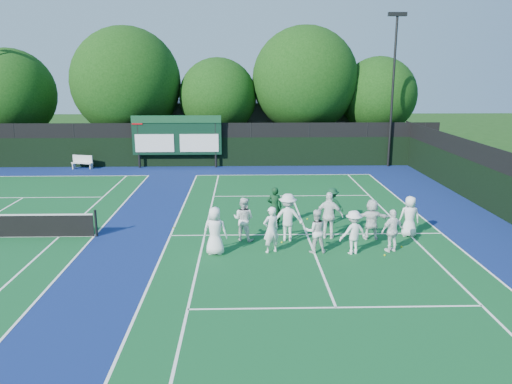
{
  "coord_description": "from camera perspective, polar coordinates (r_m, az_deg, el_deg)",
  "views": [
    {
      "loc": [
        -2.57,
        -18.05,
        6.4
      ],
      "look_at": [
        -2.0,
        3.0,
        1.3
      ],
      "focal_mm": 35.0,
      "sensor_mm": 36.0,
      "label": 1
    }
  ],
  "objects": [
    {
      "name": "tree_e",
      "position": [
        39.05,
        13.97,
        10.47
      ],
      "size": [
        5.68,
        5.68,
        7.51
      ],
      "color": "black",
      "rests_on": "ground"
    },
    {
      "name": "tree_a",
      "position": [
        41.26,
        -26.05,
        9.8
      ],
      "size": [
        6.58,
        6.58,
        8.08
      ],
      "color": "black",
      "rests_on": "ground"
    },
    {
      "name": "tennis_ball_5",
      "position": [
        19.47,
        16.29,
        -6.04
      ],
      "size": [
        0.07,
        0.07,
        0.07
      ],
      "primitive_type": "sphere",
      "color": "#C2D118",
      "rests_on": "ground"
    },
    {
      "name": "court_apron",
      "position": [
        20.38,
        -11.2,
        -4.94
      ],
      "size": [
        34.0,
        32.0,
        0.01
      ],
      "primitive_type": "cube",
      "color": "navy",
      "rests_on": "ground"
    },
    {
      "name": "back_fence",
      "position": [
        34.59,
        -7.25,
        5.13
      ],
      "size": [
        34.0,
        0.08,
        3.0
      ],
      "color": "black",
      "rests_on": "ground"
    },
    {
      "name": "tennis_ball_0",
      "position": [
        19.21,
        2.96,
        -5.76
      ],
      "size": [
        0.07,
        0.07,
        0.07
      ],
      "primitive_type": "sphere",
      "color": "#C2D118",
      "rests_on": "ground"
    },
    {
      "name": "tennis_ball_1",
      "position": [
        22.26,
        5.88,
        -3.08
      ],
      "size": [
        0.07,
        0.07,
        0.07
      ],
      "primitive_type": "sphere",
      "color": "#C2D118",
      "rests_on": "ground"
    },
    {
      "name": "tennis_ball_3",
      "position": [
        21.2,
        -9.41,
        -4.05
      ],
      "size": [
        0.07,
        0.07,
        0.07
      ],
      "primitive_type": "sphere",
      "color": "#C2D118",
      "rests_on": "ground"
    },
    {
      "name": "player_back_1",
      "position": [
        19.26,
        3.66,
        -2.9
      ],
      "size": [
        1.27,
        0.81,
        1.87
      ],
      "primitive_type": "imported",
      "rotation": [
        0.0,
        0.0,
        3.04
      ],
      "color": "white",
      "rests_on": "ground"
    },
    {
      "name": "tree_c",
      "position": [
        37.71,
        -4.15,
        10.57
      ],
      "size": [
        5.71,
        5.71,
        7.42
      ],
      "color": "black",
      "rests_on": "ground"
    },
    {
      "name": "player_back_2",
      "position": [
        19.66,
        8.37,
        -2.68
      ],
      "size": [
        1.18,
        0.75,
        1.86
      ],
      "primitive_type": "imported",
      "rotation": [
        0.0,
        0.0,
        2.85
      ],
      "color": "white",
      "rests_on": "ground"
    },
    {
      "name": "tree_b",
      "position": [
        38.55,
        -14.34,
        11.78
      ],
      "size": [
        7.96,
        7.96,
        9.62
      ],
      "color": "black",
      "rests_on": "ground"
    },
    {
      "name": "tennis_ball_2",
      "position": [
        18.47,
        14.5,
        -7.0
      ],
      "size": [
        0.07,
        0.07,
        0.07
      ],
      "primitive_type": "sphere",
      "color": "#C2D118",
      "rests_on": "ground"
    },
    {
      "name": "player_front_3",
      "position": [
        18.2,
        11.05,
        -4.55
      ],
      "size": [
        1.17,
        0.88,
        1.61
      ],
      "primitive_type": "imported",
      "rotation": [
        0.0,
        0.0,
        3.45
      ],
      "color": "white",
      "rests_on": "ground"
    },
    {
      "name": "ground",
      "position": [
        19.32,
        6.21,
        -5.81
      ],
      "size": [
        120.0,
        120.0,
        0.0
      ],
      "primitive_type": "plane",
      "color": "#163B10",
      "rests_on": "ground"
    },
    {
      "name": "coach_right",
      "position": [
        21.74,
        8.65,
        -1.53
      ],
      "size": [
        1.07,
        0.69,
        1.56
      ],
      "primitive_type": "imported",
      "rotation": [
        0.0,
        0.0,
        3.02
      ],
      "color": "#103D23",
      "rests_on": "ground"
    },
    {
      "name": "tree_d",
      "position": [
        37.93,
        5.82,
        12.37
      ],
      "size": [
        7.75,
        7.75,
        9.7
      ],
      "color": "black",
      "rests_on": "ground"
    },
    {
      "name": "player_front_2",
      "position": [
        18.13,
        6.85,
        -4.46
      ],
      "size": [
        0.81,
        0.64,
        1.61
      ],
      "primitive_type": "imported",
      "rotation": [
        0.0,
        0.0,
        3.18
      ],
      "color": "white",
      "rests_on": "ground"
    },
    {
      "name": "scoreboard",
      "position": [
        34.18,
        -9.06,
        6.38
      ],
      "size": [
        6.0,
        0.21,
        3.55
      ],
      "color": "black",
      "rests_on": "ground"
    },
    {
      "name": "bench",
      "position": [
        35.61,
        -19.22,
        3.31
      ],
      "size": [
        1.5,
        0.74,
        0.92
      ],
      "color": "silver",
      "rests_on": "ground"
    },
    {
      "name": "player_back_0",
      "position": [
        19.27,
        -1.44,
        -3.11
      ],
      "size": [
        1.02,
        0.92,
        1.72
      ],
      "primitive_type": "imported",
      "rotation": [
        0.0,
        0.0,
        2.74
      ],
      "color": "white",
      "rests_on": "ground"
    },
    {
      "name": "coach_left",
      "position": [
        21.0,
        2.14,
        -1.7
      ],
      "size": [
        0.67,
        0.49,
        1.71
      ],
      "primitive_type": "imported",
      "rotation": [
        0.0,
        0.0,
        3.01
      ],
      "color": "#0E3419",
      "rests_on": "ground"
    },
    {
      "name": "player_front_0",
      "position": [
        17.85,
        -4.71,
        -4.45
      ],
      "size": [
        0.91,
        0.63,
        1.76
      ],
      "primitive_type": "imported",
      "rotation": [
        0.0,
        0.0,
        3.05
      ],
      "color": "white",
      "rests_on": "ground"
    },
    {
      "name": "near_court",
      "position": [
        20.25,
        5.84,
        -4.85
      ],
      "size": [
        11.05,
        23.85,
        0.01
      ],
      "color": "#105125",
      "rests_on": "ground"
    },
    {
      "name": "player_front_1",
      "position": [
        17.98,
        1.74,
        -4.34
      ],
      "size": [
        0.74,
        0.63,
        1.72
      ],
      "primitive_type": "imported",
      "rotation": [
        0.0,
        0.0,
        3.57
      ],
      "color": "white",
      "rests_on": "ground"
    },
    {
      "name": "player_back_4",
      "position": [
        20.65,
        17.14,
        -2.68
      ],
      "size": [
        0.81,
        0.54,
        1.64
      ],
      "primitive_type": "imported",
      "rotation": [
        0.0,
        0.0,
        3.12
      ],
      "color": "white",
      "rests_on": "ground"
    },
    {
      "name": "player_front_4",
      "position": [
        18.74,
        15.34,
        -4.29
      ],
      "size": [
        1.01,
        0.69,
        1.59
      ],
      "primitive_type": "imported",
      "rotation": [
        0.0,
        0.0,
        3.49
      ],
      "color": "white",
      "rests_on": "ground"
    },
    {
      "name": "player_back_3",
      "position": [
        19.93,
        13.07,
        -3.05
      ],
      "size": [
        1.52,
        0.57,
        1.61
      ],
      "primitive_type": "imported",
      "rotation": [
        0.0,
        0.0,
        3.08
      ],
      "color": "white",
      "rests_on": "ground"
    },
    {
      "name": "clubhouse",
      "position": [
        42.28,
        -0.77,
        7.65
      ],
      "size": [
        18.0,
        6.0,
        4.0
      ],
      "primitive_type": "cube",
      "color": "#505055",
      "rests_on": "ground"
    },
    {
      "name": "light_pole_right",
      "position": [
        35.22,
        15.47,
        12.98
      ],
      "size": [
        1.2,
        0.3,
        10.12
      ],
      "color": "black",
      "rests_on": "ground"
    }
  ]
}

